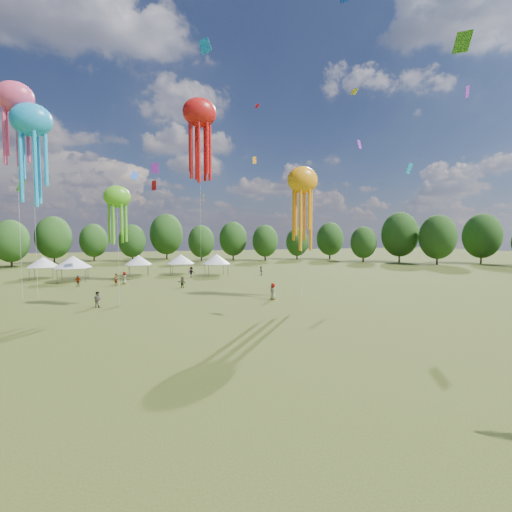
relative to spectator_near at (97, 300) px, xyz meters
name	(u,v)px	position (x,y,z in m)	size (l,w,h in m)	color
ground	(297,482)	(8.19, -30.45, -0.83)	(300.00, 300.00, 0.00)	#384416
spectator_near	(97,300)	(0.00, 0.00, 0.00)	(0.81, 0.63, 1.66)	gray
spectators_far	(185,278)	(10.97, 14.67, 0.05)	(30.41, 24.87, 1.90)	gray
festival_tents	(131,260)	(3.28, 25.70, 2.16)	(33.42, 10.59, 4.12)	#47474C
show_kites	(144,142)	(5.20, 8.49, 18.38)	(35.02, 19.72, 27.92)	#1A9FE2
small_kites	(166,68)	(8.02, 8.74, 28.08)	(72.54, 59.31, 40.20)	#1A9FE2
treeline	(137,239)	(4.33, 32.06, 5.71)	(201.57, 95.24, 13.43)	#38281C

